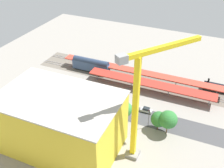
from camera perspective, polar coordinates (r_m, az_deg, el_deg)
The scene contains 22 objects.
ground_plane at distance 96.84m, azimuth 4.09°, elevation -5.44°, with size 161.65×161.65×0.00m, color gray.
rail_bed at distance 113.83m, azimuth 7.91°, elevation 0.82°, with size 101.03×14.54×0.01m, color #665E54.
street_asphalt at distance 95.22m, azimuth 3.62°, elevation -6.19°, with size 101.03×9.00×0.01m, color #424244.
track_rails at distance 113.73m, azimuth 7.92°, elevation 0.89°, with size 101.03×9.30×0.12m.
platform_canopy_near at distance 104.74m, azimuth 8.08°, elevation 0.16°, with size 50.66×5.86×4.05m.
platform_canopy_far at distance 111.23m, azimuth 5.82°, elevation 2.65°, with size 69.37×5.07×4.37m.
freight_coach_far at distance 117.90m, azimuth -4.54°, elevation 4.14°, with size 17.30×3.07×6.26m.
parked_car_0 at distance 94.64m, azimuth 12.13°, elevation -6.67°, with size 4.35×2.03×1.81m.
parked_car_1 at distance 95.81m, azimuth 7.34°, elevation -5.56°, with size 4.13×1.82×1.76m.
parked_car_2 at distance 97.83m, azimuth 2.19°, elevation -4.33°, with size 4.25×1.88×1.74m.
parked_car_3 at distance 100.54m, azimuth -2.11°, elevation -3.19°, with size 4.41×2.00×1.65m.
construction_building at distance 79.24m, azimuth -10.86°, elevation -8.18°, with size 33.55×21.29×17.37m, color yellow.
construction_roof_slab at distance 73.77m, azimuth -11.57°, elevation -2.97°, with size 34.15×21.89×0.40m, color #B7B2A8.
tower_crane at distance 68.61m, azimuth 6.31°, elevation -3.11°, with size 15.86×20.77×33.92m.
box_truck_0 at distance 99.80m, azimuth -10.86°, elevation -3.52°, with size 9.37×2.37×3.30m.
box_truck_1 at distance 92.48m, azimuth -3.38°, elevation -6.28°, with size 9.25×3.22×3.28m.
street_tree_0 at distance 85.36m, azimuth 11.93°, elevation -7.46°, with size 5.81×5.81×8.61m.
street_tree_1 at distance 93.80m, azimuth -6.73°, elevation -3.51°, with size 4.61×4.61×6.95m.
street_tree_2 at distance 91.67m, azimuth -3.77°, elevation -4.02°, with size 5.35×5.35×7.67m.
street_tree_3 at distance 87.05m, azimuth 9.98°, elevation -7.43°, with size 5.14×5.14×6.92m.
street_tree_4 at distance 89.30m, azimuth 2.60°, elevation -5.41°, with size 5.48×5.48×7.39m.
traffic_light at distance 87.05m, azimuth 7.91°, elevation -6.85°, with size 0.50×0.36×7.22m.
Camera 1 is at (-24.41, 71.84, 60.18)m, focal length 42.72 mm.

